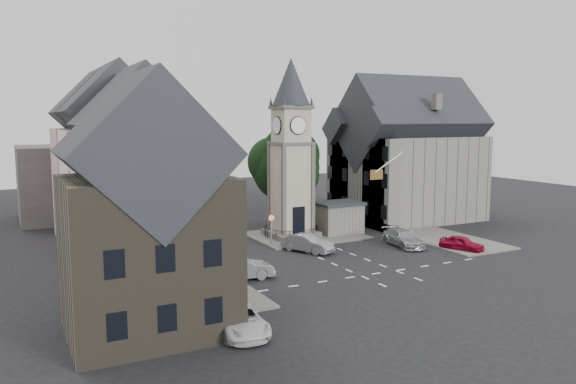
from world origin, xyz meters
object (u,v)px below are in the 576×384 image
clock_tower (291,150)px  pedestrian (400,221)px  car_west_blue (211,275)px  car_east_red (462,243)px  stone_shelter (338,218)px

clock_tower → pedestrian: 13.66m
clock_tower → car_west_blue: size_ratio=4.06×
pedestrian → clock_tower: bearing=-16.1°
car_east_red → pedestrian: pedestrian is taller
pedestrian → car_east_red: bearing=73.3°
stone_shelter → pedestrian: bearing=-7.0°
car_west_blue → car_east_red: 21.79m
car_east_red → clock_tower: bearing=111.1°
clock_tower → stone_shelter: size_ratio=3.78×
clock_tower → stone_shelter: 8.15m
stone_shelter → car_west_blue: 19.31m
car_east_red → pedestrian: bearing=60.8°
car_west_blue → pedestrian: (23.00, 9.49, 0.19)m
stone_shelter → car_east_red: size_ratio=1.18×
car_west_blue → pedestrian: size_ratio=2.30×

